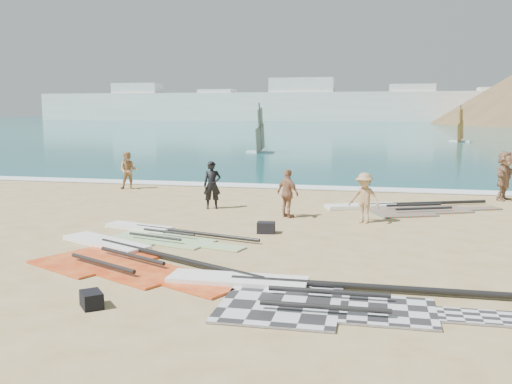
% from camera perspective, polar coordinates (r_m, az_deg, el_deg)
% --- Properties ---
extents(ground, '(300.00, 300.00, 0.00)m').
position_cam_1_polar(ground, '(12.97, -3.59, -6.89)').
color(ground, tan).
rests_on(ground, ground).
extents(sea, '(300.00, 240.00, 0.06)m').
position_cam_1_polar(sea, '(144.08, 11.50, 6.79)').
color(sea, '#0B4650').
rests_on(sea, ground).
extents(surf_line, '(300.00, 1.20, 0.04)m').
position_cam_1_polar(surf_line, '(24.79, 4.46, 0.41)').
color(surf_line, white).
rests_on(surf_line, ground).
extents(far_town, '(160.00, 8.00, 12.00)m').
position_cam_1_polar(far_town, '(163.15, 6.12, 8.64)').
color(far_town, white).
rests_on(far_town, ground).
extents(rig_grey, '(6.52, 2.56, 0.21)m').
position_cam_1_polar(rig_grey, '(10.58, 4.52, -10.15)').
color(rig_grey, '#262528').
rests_on(rig_grey, ground).
extents(rig_green, '(4.78, 2.50, 0.19)m').
position_cam_1_polar(rig_green, '(15.64, -9.80, -4.18)').
color(rig_green, '#66B32B').
rests_on(rig_green, ground).
extents(rig_orange, '(5.97, 3.71, 0.20)m').
position_cam_1_polar(rig_orange, '(20.04, 14.18, -1.56)').
color(rig_orange, '#F23C12').
rests_on(rig_orange, ground).
extents(rig_red, '(5.92, 4.32, 0.20)m').
position_cam_1_polar(rig_red, '(13.52, -13.34, -6.25)').
color(rig_red, '#BA1B09').
rests_on(rig_red, ground).
extents(gear_bag_near, '(0.52, 0.40, 0.31)m').
position_cam_1_polar(gear_bag_near, '(15.74, 1.01, -3.58)').
color(gear_bag_near, black).
rests_on(gear_bag_near, ground).
extents(gear_bag_far, '(0.55, 0.56, 0.28)m').
position_cam_1_polar(gear_bag_far, '(10.39, -16.12, -10.29)').
color(gear_bag_far, black).
rests_on(gear_bag_far, ground).
extents(person_wetsuit, '(0.69, 0.56, 1.64)m').
position_cam_1_polar(person_wetsuit, '(19.52, -4.41, 0.70)').
color(person_wetsuit, black).
rests_on(person_wetsuit, ground).
extents(beachgoer_left, '(0.91, 0.78, 1.60)m').
position_cam_1_polar(beachgoer_left, '(24.88, -12.65, 2.11)').
color(beachgoer_left, '#AC7F50').
rests_on(beachgoer_left, ground).
extents(beachgoer_mid, '(1.12, 0.90, 1.52)m').
position_cam_1_polar(beachgoer_mid, '(17.36, 10.77, -0.58)').
color(beachgoer_mid, tan).
rests_on(beachgoer_mid, ground).
extents(beachgoer_back, '(0.94, 0.84, 1.53)m').
position_cam_1_polar(beachgoer_back, '(17.91, 3.20, -0.15)').
color(beachgoer_back, '#A16C4D').
rests_on(beachgoer_back, ground).
extents(beachgoer_right, '(1.38, 1.75, 1.85)m').
position_cam_1_polar(beachgoer_right, '(23.24, 23.60, 1.51)').
color(beachgoer_right, '#956C4F').
rests_on(beachgoer_right, ground).
extents(windsurfer_left, '(2.16, 2.62, 3.90)m').
position_cam_1_polar(windsurfer_left, '(44.39, 0.42, 5.44)').
color(windsurfer_left, white).
rests_on(windsurfer_left, ground).
extents(windsurfer_centre, '(2.18, 2.43, 3.83)m').
position_cam_1_polar(windsurfer_centre, '(62.86, 19.76, 5.78)').
color(windsurfer_centre, white).
rests_on(windsurfer_centre, ground).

